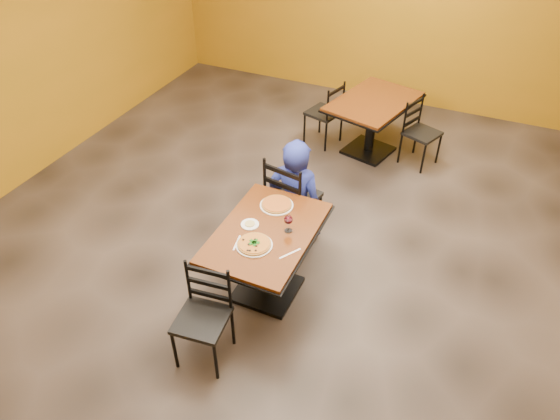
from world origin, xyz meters
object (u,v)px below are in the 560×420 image
at_px(table_main, 266,247).
at_px(plate_main, 254,245).
at_px(chair_main_far, 293,198).
at_px(side_plate, 250,224).
at_px(wine_glass, 288,223).
at_px(pizza_far, 277,204).
at_px(pizza_main, 254,244).
at_px(table_second, 372,114).
at_px(chair_second_right, 422,134).
at_px(chair_second_left, 324,113).
at_px(chair_main_near, 202,320).
at_px(plate_far, 277,205).
at_px(diner, 295,190).

bearing_deg(table_main, plate_main, -92.09).
distance_m(table_main, chair_main_far, 0.85).
bearing_deg(side_plate, table_main, -5.45).
bearing_deg(wine_glass, pizza_far, 130.28).
relative_size(chair_main_far, pizza_main, 3.53).
xyz_separation_m(table_second, wine_glass, (0.02, -2.75, 0.28)).
bearing_deg(pizza_main, table_second, 86.87).
height_order(chair_main_far, chair_second_right, chair_main_far).
relative_size(table_second, chair_second_left, 1.62).
distance_m(chair_main_near, chair_main_far, 1.71).
bearing_deg(wine_glass, chair_main_near, -109.43).
height_order(chair_second_right, plate_main, chair_second_right).
bearing_deg(plate_far, wine_glass, -49.72).
height_order(plate_far, wine_glass, wine_glass).
bearing_deg(wine_glass, diner, 108.44).
relative_size(table_main, chair_main_near, 1.41).
bearing_deg(chair_main_near, side_plate, 83.81).
bearing_deg(table_second, plate_main, -93.13).
height_order(diner, pizza_far, diner).
bearing_deg(table_second, pizza_far, -95.10).
height_order(table_main, pizza_main, pizza_main).
bearing_deg(table_second, plate_far, -95.10).
distance_m(table_main, table_second, 2.83).
bearing_deg(pizza_far, table_main, -80.23).
distance_m(chair_main_near, chair_second_left, 3.71).
height_order(chair_main_near, chair_second_right, chair_main_near).
bearing_deg(side_plate, chair_main_near, -89.70).
xyz_separation_m(chair_main_near, chair_second_left, (-0.34, 3.69, -0.00)).
distance_m(table_main, diner, 0.89).
xyz_separation_m(table_second, chair_second_right, (0.65, 0.00, -0.13)).
height_order(table_second, wine_glass, wine_glass).
distance_m(chair_main_near, pizza_main, 0.75).
bearing_deg(chair_main_far, pizza_main, 105.36).
bearing_deg(wine_glass, table_second, 90.37).
bearing_deg(pizza_far, plate_far, 180.00).
xyz_separation_m(plate_main, plate_far, (-0.05, 0.57, 0.00)).
bearing_deg(chair_main_far, wine_glass, 120.13).
distance_m(table_second, pizza_main, 3.05).
height_order(table_second, side_plate, side_plate).
bearing_deg(chair_second_right, side_plate, -177.37).
bearing_deg(plate_main, chair_second_left, 99.15).
xyz_separation_m(diner, side_plate, (-0.07, -0.87, 0.18)).
distance_m(table_second, diner, 1.96).
relative_size(table_second, side_plate, 8.80).
bearing_deg(diner, pizza_far, 88.75).
relative_size(table_second, plate_main, 4.54).
xyz_separation_m(chair_second_left, chair_second_right, (1.31, 0.00, -0.01)).
distance_m(chair_second_right, plate_far, 2.64).
xyz_separation_m(table_main, plate_main, (-0.01, -0.21, 0.20)).
xyz_separation_m(chair_main_far, pizza_main, (0.09, -1.06, 0.27)).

